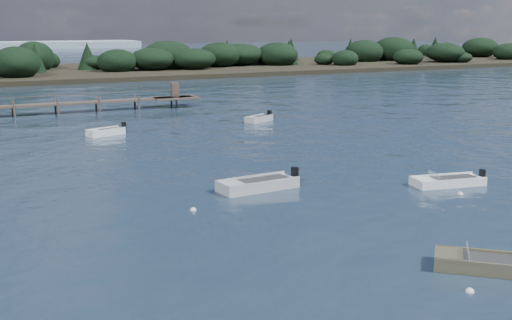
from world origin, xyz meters
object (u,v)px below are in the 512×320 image
dinghy_mid_white_a (447,183)px  dinghy_mid_grey (258,186)px  tender_far_white (106,133)px  tender_far_grey_b (259,120)px  dinghy_near_olive (493,267)px

dinghy_mid_white_a → dinghy_mid_grey: dinghy_mid_grey is taller
tender_far_white → tender_far_grey_b: bearing=4.3°
tender_far_grey_b → tender_far_white: 15.02m
dinghy_near_olive → dinghy_mid_grey: 15.18m
tender_far_grey_b → tender_far_white: bearing=-175.7°
dinghy_near_olive → dinghy_mid_grey: (-2.71, 14.93, 0.02)m
dinghy_near_olive → dinghy_mid_grey: dinghy_mid_grey is taller
tender_far_grey_b → dinghy_mid_white_a: size_ratio=0.73×
dinghy_near_olive → dinghy_mid_white_a: size_ratio=0.94×
dinghy_mid_grey → dinghy_near_olive: bearing=-79.7°
dinghy_near_olive → dinghy_mid_white_a: dinghy_near_olive is taller
tender_far_white → dinghy_mid_white_a: bearing=-61.5°
tender_far_grey_b → dinghy_mid_grey: bearing=-116.5°
dinghy_mid_white_a → dinghy_mid_grey: bearing=158.9°
tender_far_white → dinghy_mid_white_a: (13.98, -25.71, -0.03)m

